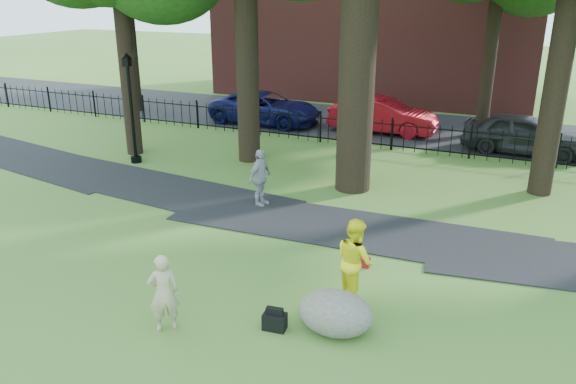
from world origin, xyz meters
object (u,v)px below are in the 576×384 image
at_px(man, 355,260).
at_px(boulder, 335,310).
at_px(woman, 163,293).
at_px(red_sedan, 383,116).
at_px(lamppost, 131,110).

bearing_deg(man, boulder, 133.39).
bearing_deg(woman, red_sedan, -130.60).
bearing_deg(man, red_sedan, -34.56).
bearing_deg(lamppost, man, -33.38).
height_order(woman, man, man).
xyz_separation_m(woman, lamppost, (-7.38, 8.50, 1.17)).
bearing_deg(woman, man, 178.68).
distance_m(boulder, lamppost, 12.68).
height_order(woman, lamppost, lamppost).
height_order(man, lamppost, lamppost).
distance_m(lamppost, red_sedan, 10.82).
xyz_separation_m(woman, red_sedan, (-0.25, 16.55, -0.00)).
relative_size(woman, boulder, 1.09).
xyz_separation_m(man, lamppost, (-10.30, 6.04, 1.04)).
bearing_deg(boulder, woman, -156.56).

